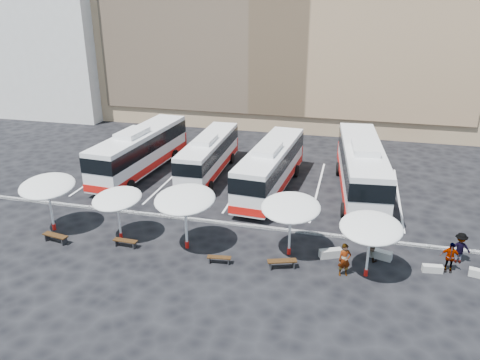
% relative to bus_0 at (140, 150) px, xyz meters
% --- Properties ---
extents(ground, '(120.00, 120.00, 0.00)m').
position_rel_bus_0_xyz_m(ground, '(8.86, -8.02, -2.03)').
color(ground, black).
rests_on(ground, ground).
extents(sandstone_building, '(42.00, 18.25, 29.60)m').
position_rel_bus_0_xyz_m(sandstone_building, '(8.86, 23.85, 10.59)').
color(sandstone_building, tan).
rests_on(sandstone_building, ground).
extents(apartment_block, '(14.00, 14.00, 18.00)m').
position_rel_bus_0_xyz_m(apartment_block, '(-19.14, 19.98, 6.97)').
color(apartment_block, silver).
rests_on(apartment_block, ground).
extents(curb_divider, '(34.00, 0.25, 0.15)m').
position_rel_bus_0_xyz_m(curb_divider, '(8.86, -7.52, -1.96)').
color(curb_divider, black).
rests_on(curb_divider, ground).
extents(bay_lines, '(24.15, 12.00, 0.01)m').
position_rel_bus_0_xyz_m(bay_lines, '(8.86, -0.02, -2.03)').
color(bay_lines, white).
rests_on(bay_lines, ground).
extents(bus_0, '(3.57, 12.69, 3.98)m').
position_rel_bus_0_xyz_m(bus_0, '(0.00, 0.00, 0.00)').
color(bus_0, white).
rests_on(bus_0, ground).
extents(bus_1, '(2.70, 11.02, 3.49)m').
position_rel_bus_0_xyz_m(bus_1, '(5.67, 0.98, -0.25)').
color(bus_1, white).
rests_on(bus_1, ground).
extents(bus_2, '(3.50, 12.27, 3.84)m').
position_rel_bus_0_xyz_m(bus_2, '(11.27, -1.12, -0.07)').
color(bus_2, white).
rests_on(bus_2, ground).
extents(bus_3, '(4.07, 13.52, 4.23)m').
position_rel_bus_0_xyz_m(bus_3, '(17.95, -0.16, 0.13)').
color(bus_3, white).
rests_on(bus_3, ground).
extents(sunshade_0, '(4.22, 4.25, 3.56)m').
position_rel_bus_0_xyz_m(sunshade_0, '(-0.97, -10.99, 0.99)').
color(sunshade_0, white).
rests_on(sunshade_0, ground).
extents(sunshade_1, '(3.71, 3.74, 3.14)m').
position_rel_bus_0_xyz_m(sunshade_1, '(3.73, -10.96, 0.64)').
color(sunshade_1, white).
rests_on(sunshade_1, ground).
extents(sunshade_2, '(3.69, 3.74, 3.71)m').
position_rel_bus_0_xyz_m(sunshade_2, '(8.12, -11.08, 1.12)').
color(sunshade_2, white).
rests_on(sunshade_2, ground).
extents(sunshade_3, '(3.43, 3.47, 3.52)m').
position_rel_bus_0_xyz_m(sunshade_3, '(14.13, -10.33, 0.96)').
color(sunshade_3, white).
rests_on(sunshade_3, ground).
extents(sunshade_4, '(3.41, 3.46, 3.40)m').
position_rel_bus_0_xyz_m(sunshade_4, '(18.49, -11.55, 0.86)').
color(sunshade_4, white).
rests_on(sunshade_4, ground).
extents(wood_bench_0, '(1.72, 0.71, 0.51)m').
position_rel_bus_0_xyz_m(wood_bench_0, '(0.14, -12.41, -1.64)').
color(wood_bench_0, black).
rests_on(wood_bench_0, ground).
extents(wood_bench_1, '(1.49, 0.44, 0.45)m').
position_rel_bus_0_xyz_m(wood_bench_1, '(4.51, -11.87, -1.68)').
color(wood_bench_1, black).
rests_on(wood_bench_1, ground).
extents(wood_bench_2, '(1.38, 0.53, 0.41)m').
position_rel_bus_0_xyz_m(wood_bench_2, '(10.48, -12.28, -1.71)').
color(wood_bench_2, black).
rests_on(wood_bench_2, ground).
extents(wood_bench_3, '(1.67, 0.94, 0.50)m').
position_rel_bus_0_xyz_m(wood_bench_3, '(13.98, -11.92, -1.65)').
color(wood_bench_3, black).
rests_on(wood_bench_3, ground).
extents(conc_bench_0, '(1.35, 0.93, 0.48)m').
position_rel_bus_0_xyz_m(conc_bench_0, '(16.50, -10.06, -1.79)').
color(conc_bench_0, '#969691').
rests_on(conc_bench_0, ground).
extents(conc_bench_1, '(1.38, 0.81, 0.49)m').
position_rel_bus_0_xyz_m(conc_bench_1, '(19.27, -9.49, -1.79)').
color(conc_bench_1, '#969691').
rests_on(conc_bench_1, ground).
extents(conc_bench_2, '(1.10, 0.48, 0.40)m').
position_rel_bus_0_xyz_m(conc_bench_2, '(22.00, -10.27, -1.83)').
color(conc_bench_2, '#969691').
rests_on(conc_bench_2, ground).
extents(conc_bench_3, '(1.19, 0.61, 0.42)m').
position_rel_bus_0_xyz_m(conc_bench_3, '(24.41, -10.19, -1.82)').
color(conc_bench_3, '#969691').
rests_on(conc_bench_3, ground).
extents(passenger_0, '(0.79, 0.65, 1.87)m').
position_rel_bus_0_xyz_m(passenger_0, '(17.31, -11.76, -1.10)').
color(passenger_0, black).
rests_on(passenger_0, ground).
extents(passenger_1, '(1.06, 1.00, 1.73)m').
position_rel_bus_0_xyz_m(passenger_1, '(18.75, -9.82, -1.17)').
color(passenger_1, black).
rests_on(passenger_1, ground).
extents(passenger_2, '(1.06, 0.51, 1.75)m').
position_rel_bus_0_xyz_m(passenger_2, '(22.82, -9.99, -1.16)').
color(passenger_2, black).
rests_on(passenger_2, ground).
extents(passenger_3, '(1.18, 0.68, 1.83)m').
position_rel_bus_0_xyz_m(passenger_3, '(23.51, -8.85, -1.12)').
color(passenger_3, black).
rests_on(passenger_3, ground).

